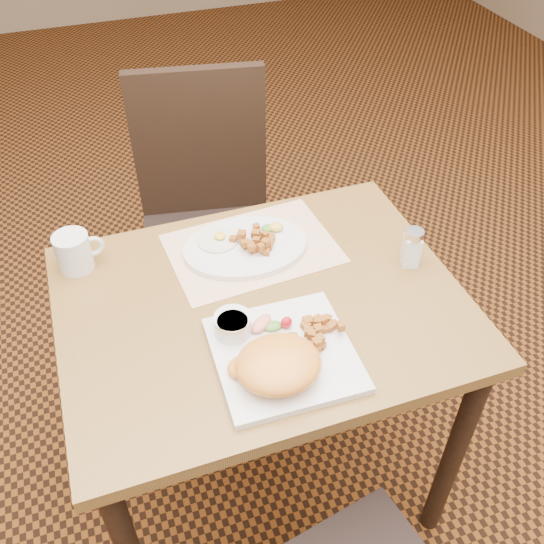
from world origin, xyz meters
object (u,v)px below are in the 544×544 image
Objects in this scene: plate_square at (284,354)px; coffee_mug at (75,252)px; table at (263,333)px; salt_shaker at (412,247)px; plate_oval at (245,247)px; chair_far at (207,211)px.

coffee_mug is (-0.37, 0.42, 0.04)m from plate_square.
plate_square is at bearing -48.95° from coffee_mug.
table is 0.41m from salt_shaker.
table is at bearing -33.91° from coffee_mug.
plate_oval is 2.67× the size of coffee_mug.
chair_far is at bearing 118.32° from salt_shaker.
coffee_mug reaches higher than plate_oval.
plate_square is 0.42m from salt_shaker.
chair_far reaches higher than salt_shaker.
salt_shaker is 0.79m from coffee_mug.
plate_oval is (0.02, 0.18, 0.12)m from table.
chair_far is at bearing 44.61° from coffee_mug.
chair_far is 0.78m from salt_shaker.
plate_square is at bearing -155.71° from salt_shaker.
plate_square is (-0.03, -0.82, 0.22)m from chair_far.
table is 0.66m from chair_far.
coffee_mug is (-0.75, 0.25, -0.00)m from salt_shaker.
chair_far is 3.46× the size of plate_square.
salt_shaker is (0.36, -0.18, 0.04)m from plate_oval.
plate_square is 2.80× the size of salt_shaker.
plate_square is at bearing -93.18° from table.
salt_shaker is 0.88× the size of coffee_mug.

